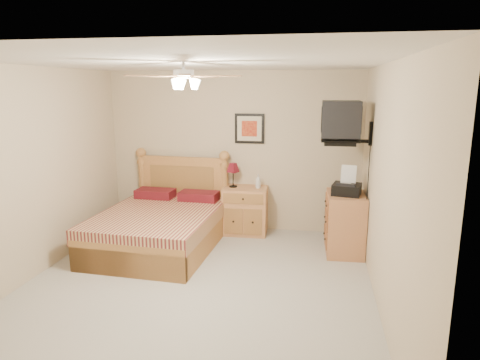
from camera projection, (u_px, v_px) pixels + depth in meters
The scene contains 17 objects.
floor at pixel (195, 289), 4.88m from camera, with size 4.50×4.50×0.00m, color #A19C91.
ceiling at pixel (189, 62), 4.34m from camera, with size 4.00×4.50×0.04m, color white.
wall_back at pixel (233, 151), 6.77m from camera, with size 4.00×0.04×2.50m, color #C0AE8D.
wall_front at pixel (80, 267), 2.45m from camera, with size 4.00×0.04×2.50m, color #C0AE8D.
wall_left at pixel (26, 175), 4.96m from camera, with size 0.04×4.50×2.50m, color #C0AE8D.
wall_right at pixel (385, 190), 4.26m from camera, with size 0.04×4.50×2.50m, color #C0AE8D.
bed at pixel (158, 205), 5.97m from camera, with size 1.52×1.99×1.29m, color #A87638, non-canonical shape.
nightstand at pixel (245, 210), 6.69m from camera, with size 0.67×0.50×0.73m, color tan.
table_lamp at pixel (233, 175), 6.61m from camera, with size 0.20×0.20×0.38m, color maroon, non-canonical shape.
lotion_bottle at pixel (258, 181), 6.56m from camera, with size 0.08×0.08×0.22m, color silver.
framed_picture at pixel (250, 129), 6.63m from camera, with size 0.46×0.04×0.46m, color black.
dresser at pixel (345, 223), 5.88m from camera, with size 0.49×0.71×0.84m, color #B2744E.
fax_machine at pixel (347, 181), 5.71m from camera, with size 0.36×0.38×0.38m, color black, non-canonical shape.
magazine_lower at pixel (344, 189), 6.02m from camera, with size 0.18×0.24×0.02m, color #C2B19C.
magazine_upper at pixel (346, 187), 6.01m from camera, with size 0.19×0.26×0.02m, color gray.
wall_tv at pixel (353, 122), 5.47m from camera, with size 0.56×0.46×0.58m, color black, non-canonical shape.
ceiling_fan at pixel (184, 76), 4.18m from camera, with size 1.14×1.14×0.28m, color white, non-canonical shape.
Camera 1 is at (1.31, -4.33, 2.26)m, focal length 32.00 mm.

